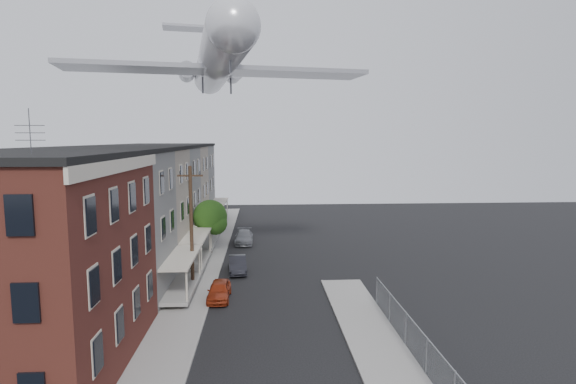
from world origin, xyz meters
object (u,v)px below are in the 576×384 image
at_px(car_mid, 237,264).
at_px(airplane, 217,61).
at_px(car_near, 219,290).
at_px(street_tree, 212,218).
at_px(utility_pole, 191,226).
at_px(car_far, 244,237).

bearing_deg(car_mid, airplane, -171.43).
relative_size(car_near, car_mid, 0.93).
bearing_deg(street_tree, car_mid, -65.65).
bearing_deg(street_tree, car_near, -81.62).
distance_m(utility_pole, car_mid, 6.39).
relative_size(car_near, airplane, 0.15).
xyz_separation_m(utility_pole, car_mid, (3.04, 3.92, -4.02)).
xyz_separation_m(car_near, car_far, (1.06, 16.57, 0.03)).
xyz_separation_m(utility_pole, car_near, (2.14, -2.36, -4.05)).
relative_size(street_tree, airplane, 0.21).
relative_size(utility_pole, car_mid, 2.27).
height_order(car_mid, car_far, car_far).
bearing_deg(car_near, car_mid, 82.40).
distance_m(street_tree, car_far, 5.86).
xyz_separation_m(car_near, airplane, (-0.44, 5.95, 16.20)).
relative_size(car_mid, car_far, 0.88).
bearing_deg(utility_pole, car_near, -47.86).
distance_m(utility_pole, street_tree, 10.00).
distance_m(street_tree, airplane, 14.86).
bearing_deg(car_near, utility_pole, 132.76).
relative_size(utility_pole, car_far, 1.99).
relative_size(car_near, car_far, 0.82).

